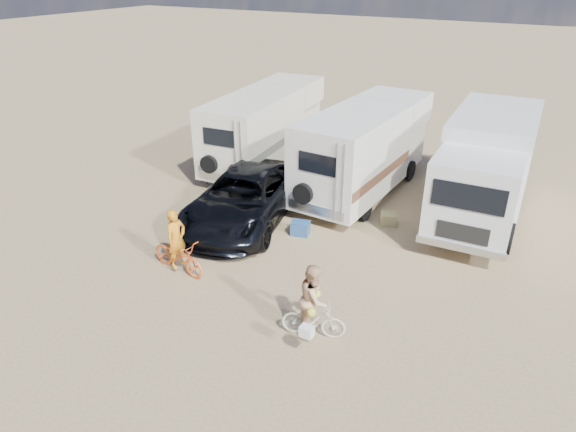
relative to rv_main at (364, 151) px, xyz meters
The scene contains 12 objects.
ground 6.74m from the rv_main, 88.23° to the right, with size 140.00×140.00×0.00m, color #A0855F.
rv_main is the anchor object (origin of this frame).
rv_left 4.86m from the rv_main, 168.68° to the left, with size 2.28×7.34×3.01m, color silver, non-canonical shape.
box_truck 4.17m from the rv_main, ahead, with size 2.55×7.12×3.33m, color silver, non-canonical shape.
dark_suv 4.84m from the rv_main, 121.45° to the right, with size 2.75×5.97×1.66m, color black.
bike_man 8.01m from the rv_main, 107.45° to the right, with size 0.64×1.84×0.97m, color #E2571A.
bike_woman 8.55m from the rv_main, 75.69° to the right, with size 0.42×1.49×0.90m, color #B4B99C.
rider_man 7.97m from the rv_main, 107.45° to the right, with size 0.61×0.40×1.68m, color orange.
rider_woman 8.51m from the rv_main, 75.69° to the right, with size 0.83×0.65×1.71m, color tan.
bike_parked 4.51m from the rv_main, 20.67° to the right, with size 0.67×1.91×1.01m, color #272A27.
cooler 4.32m from the rv_main, 96.11° to the right, with size 0.56×0.41×0.45m, color navy.
crate 3.02m from the rv_main, 49.53° to the right, with size 0.49×0.49×0.39m, color #8E8350.
Camera 1 is at (5.90, -10.03, 7.73)m, focal length 31.77 mm.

